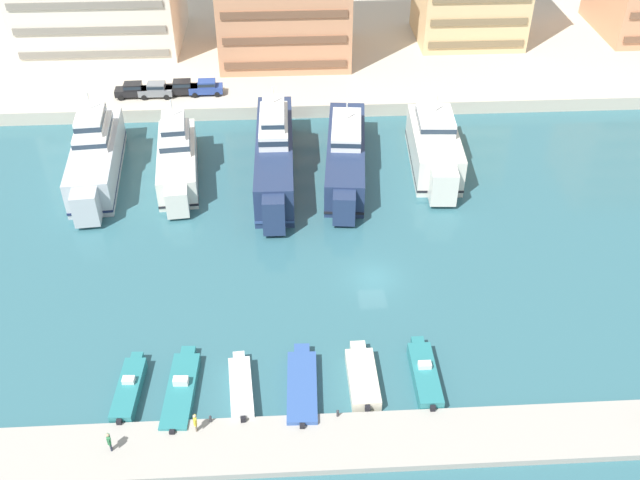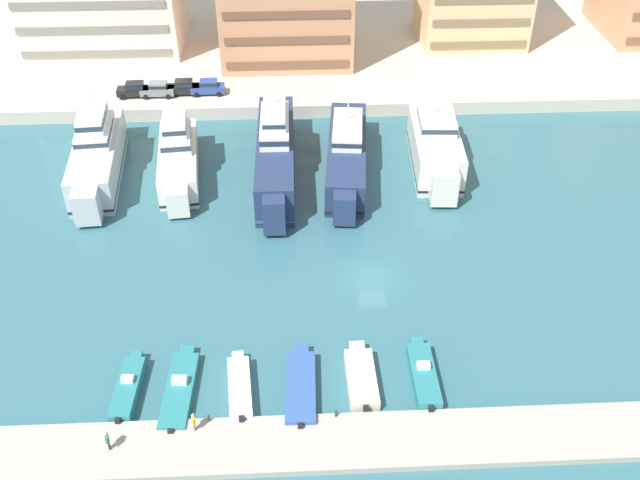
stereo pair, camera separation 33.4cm
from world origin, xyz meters
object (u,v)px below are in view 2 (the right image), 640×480
Objects in this scene: yacht_silver_far_left at (97,155)px; yacht_ivory_left at (178,158)px; yacht_navy_mid_left at (275,152)px; motorboat_teal_center_right at (423,375)px; car_black_far_left at (134,89)px; yacht_navy_center_left at (347,155)px; yacht_ivory_center at (436,148)px; car_blue_center_left at (208,87)px; motorboat_teal_far_left at (128,388)px; motorboat_cream_center at (361,377)px; motorboat_blue_center_left at (301,387)px; pedestrian_mid_deck at (107,439)px; motorboat_teal_left at (180,389)px; motorboat_white_mid_left at (240,387)px; pedestrian_near_edge at (193,421)px; car_grey_left at (158,89)px; car_black_mid_left at (183,87)px.

yacht_silver_far_left is 1.20× the size of yacht_ivory_left.
yacht_ivory_left is 10.23m from yacht_navy_mid_left.
motorboat_teal_center_right is (29.71, -30.15, -1.92)m from yacht_silver_far_left.
car_black_far_left is at bearing 136.93° from yacht_navy_mid_left.
yacht_ivory_center is at bearing 2.50° from yacht_navy_center_left.
yacht_ivory_center is 29.83m from car_blue_center_left.
motorboat_teal_center_right is 49.61m from car_blue_center_left.
motorboat_cream_center is (17.17, 0.16, 0.01)m from motorboat_teal_far_left.
car_black_far_left reaches higher than motorboat_blue_center_left.
pedestrian_mid_deck is (-11.18, -34.79, -1.16)m from yacht_navy_mid_left.
motorboat_teal_left reaches higher than motorboat_white_mid_left.
yacht_ivory_left is 34.02m from pedestrian_near_edge.
yacht_ivory_left is at bearing 97.79° from pedestrian_near_edge.
yacht_navy_center_left is 2.93× the size of motorboat_teal_center_right.
yacht_navy_center_left is at bearing -35.75° from car_grey_left.
car_black_mid_left is at bearing 90.13° from pedestrian_mid_deck.
motorboat_teal_left is 13.39m from motorboat_cream_center.
car_black_far_left reaches higher than pedestrian_mid_deck.
yacht_navy_center_left is 3.09× the size of motorboat_teal_far_left.
yacht_silver_far_left is 31.36m from motorboat_teal_far_left.
yacht_silver_far_left is 0.93× the size of yacht_navy_center_left.
car_black_mid_left is at bearing 139.30° from yacht_navy_center_left.
pedestrian_mid_deck is at bearing -162.66° from motorboat_cream_center.
yacht_ivory_center is at bearing 70.24° from motorboat_cream_center.
yacht_ivory_left reaches higher than motorboat_teal_far_left.
car_black_mid_left is (-1.09, 16.21, 0.36)m from yacht_ivory_left.
yacht_navy_center_left is at bearing 58.25° from motorboat_teal_far_left.
motorboat_cream_center is 4.66m from motorboat_teal_center_right.
motorboat_white_mid_left is (-19.74, -30.46, -1.85)m from yacht_ivory_center.
yacht_navy_center_left is 9.57m from yacht_ivory_center.
car_grey_left reaches higher than motorboat_teal_far_left.
motorboat_teal_left is 2.00× the size of car_blue_center_left.
yacht_silver_far_left is at bearing 129.75° from motorboat_cream_center.
yacht_navy_mid_left reaches higher than pedestrian_mid_deck.
car_grey_left is 50.25m from pedestrian_near_edge.
pedestrian_mid_deck reaches higher than motorboat_cream_center.
yacht_silver_far_left reaches higher than motorboat_white_mid_left.
motorboat_teal_center_right is (-6.10, -29.98, -1.80)m from yacht_ivory_center.
motorboat_cream_center is (8.99, 0.51, 0.01)m from motorboat_white_mid_left.
yacht_navy_center_left is at bearing 0.05° from yacht_ivory_left.
pedestrian_mid_deck is at bearing -78.02° from yacht_silver_far_left.
yacht_navy_mid_left is at bearing -55.44° from car_black_mid_left.
yacht_navy_mid_left reaches higher than car_blue_center_left.
car_black_far_left is at bearing 121.81° from motorboat_teal_center_right.
yacht_ivory_left is 16.25m from car_black_mid_left.
car_blue_center_left reaches higher than pedestrian_mid_deck.
motorboat_teal_center_right reaches higher than motorboat_teal_left.
motorboat_blue_center_left is (12.02, -30.13, -1.80)m from yacht_ivory_left.
motorboat_teal_far_left is at bearing -179.46° from motorboat_cream_center.
yacht_navy_mid_left is at bearing -43.07° from car_black_far_left.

